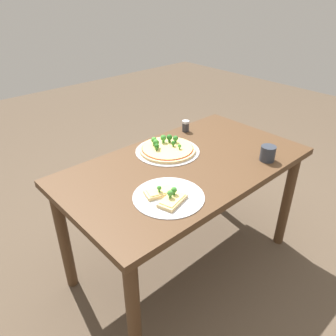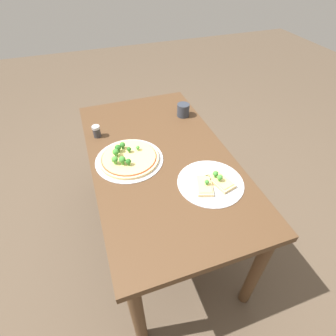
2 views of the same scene
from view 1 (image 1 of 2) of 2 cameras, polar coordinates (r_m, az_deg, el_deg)
The scene contains 6 objects.
ground_plane at distance 2.13m, azimuth 2.61°, elevation -15.74°, with size 8.00×8.00×0.00m, color brown.
dining_table at distance 1.75m, azimuth 3.07°, elevation -1.82°, with size 1.31×0.73×0.70m.
pizza_tray_whole at distance 1.81m, azimuth -0.15°, elevation 3.39°, with size 0.36×0.36×0.07m.
pizza_tray_slice at distance 1.43m, azimuth -0.07°, elevation -4.93°, with size 0.32×0.32×0.06m.
drinking_cup at distance 1.79m, azimuth 16.98°, elevation 2.45°, with size 0.08×0.08×0.08m, color #2D333D.
condiment_shaker at distance 2.06m, azimuth 3.09°, elevation 7.33°, with size 0.05×0.05×0.07m.
Camera 1 is at (-1.07, -1.03, 1.53)m, focal length 35.00 mm.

